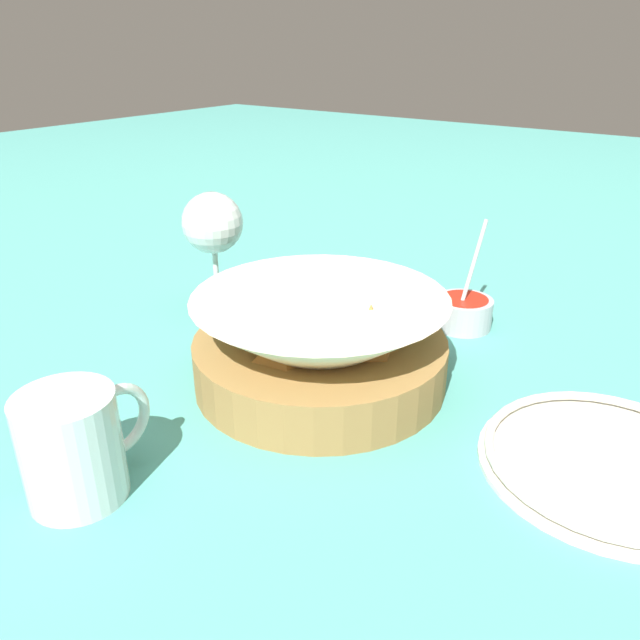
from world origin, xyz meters
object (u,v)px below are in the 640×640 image
at_px(sauce_cup, 463,311).
at_px(wine_glass, 213,227).
at_px(food_basket, 320,346).
at_px(beer_mug, 74,450).
at_px(side_plate, 609,461).

bearing_deg(sauce_cup, wine_glass, 116.29).
height_order(food_basket, wine_glass, wine_glass).
xyz_separation_m(wine_glass, beer_mug, (-0.32, -0.17, -0.07)).
height_order(wine_glass, beer_mug, wine_glass).
relative_size(wine_glass, beer_mug, 1.39).
bearing_deg(side_plate, wine_glass, 84.57).
height_order(sauce_cup, side_plate, sauce_cup).
height_order(food_basket, sauce_cup, sauce_cup).
bearing_deg(beer_mug, wine_glass, 27.79).
relative_size(wine_glass, side_plate, 0.73).
bearing_deg(sauce_cup, beer_mug, 166.59).
distance_m(sauce_cup, beer_mug, 0.47).
height_order(sauce_cup, wine_glass, wine_glass).
distance_m(food_basket, beer_mug, 0.25).
relative_size(beer_mug, side_plate, 0.53).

